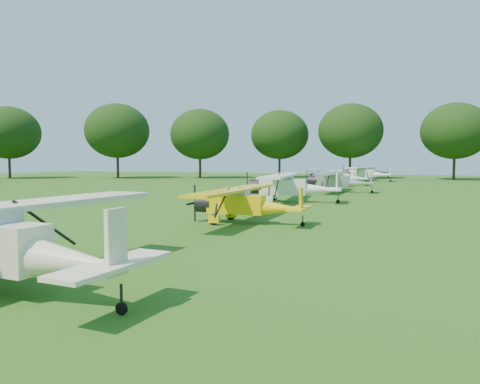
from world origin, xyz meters
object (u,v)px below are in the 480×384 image
Objects in this scene: aircraft_1 at (1,239)px; golf_cart at (316,176)px; aircraft_2 at (244,201)px; aircraft_5 at (341,176)px; aircraft_6 at (366,172)px; aircraft_4 at (337,180)px; aircraft_3 at (290,185)px; aircraft_7 at (368,170)px.

golf_cart is at bearing 99.23° from aircraft_1.
aircraft_2 is (1.06, 13.84, -0.22)m from aircraft_1.
aircraft_6 is (1.68, 12.64, 0.18)m from aircraft_5.
aircraft_4 reaches higher than golf_cart.
aircraft_4 is at bearing 87.72° from aircraft_2.
aircraft_3 is 0.99× the size of aircraft_6.
aircraft_4 is at bearing -82.86° from aircraft_6.
aircraft_1 is 1.09× the size of aircraft_4.
aircraft_2 is at bearing -91.47° from aircraft_4.
aircraft_7 is (-0.54, 63.50, 0.20)m from aircraft_2.
aircraft_2 is 0.82× the size of aircraft_6.
aircraft_4 is (1.64, 38.59, -0.10)m from aircraft_1.
aircraft_3 reaches higher than aircraft_2.
aircraft_1 is 77.34m from aircraft_7.
golf_cart is (-6.30, 38.99, -0.75)m from aircraft_3.
aircraft_1 reaches higher than aircraft_5.
aircraft_4 is 1.05× the size of aircraft_5.
aircraft_4 is at bearing -55.79° from golf_cart.
aircraft_1 reaches higher than aircraft_7.
aircraft_2 is 0.84× the size of aircraft_7.
aircraft_4 is at bearing -98.06° from aircraft_7.
aircraft_6 reaches higher than aircraft_4.
aircraft_2 is 0.91× the size of aircraft_4.
aircraft_1 reaches higher than golf_cart.
aircraft_3 is at bearing -63.03° from golf_cart.
golf_cart is (-7.85, 1.40, -0.76)m from aircraft_6.
aircraft_7 is (0.44, 51.07, -0.02)m from aircraft_3.
golf_cart is (-7.28, 51.42, -0.53)m from aircraft_2.
golf_cart is (-6.74, -12.07, -0.73)m from aircraft_7.
golf_cart is at bearing 97.11° from aircraft_2.
aircraft_2 is 50.03m from aircraft_6.
aircraft_5 is at bearing 82.61° from aircraft_3.
aircraft_6 is at bearing 92.33° from aircraft_1.
aircraft_7 is at bearing 91.52° from aircraft_4.
aircraft_2 is at bearing -95.66° from aircraft_5.
aircraft_6 reaches higher than aircraft_5.
aircraft_1 is at bearing -97.87° from aircraft_3.
aircraft_2 is at bearing -64.14° from golf_cart.
aircraft_2 is 37.40m from aircraft_5.
aircraft_5 is at bearing 93.85° from aircraft_1.
aircraft_4 is 12.75m from aircraft_5.
aircraft_7 is at bearing 101.80° from aircraft_6.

